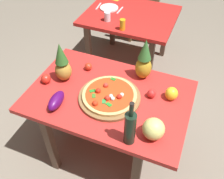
{
  "coord_description": "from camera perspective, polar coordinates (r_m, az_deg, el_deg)",
  "views": [
    {
      "loc": [
        0.54,
        -1.27,
        2.14
      ],
      "look_at": [
        0.02,
        0.02,
        0.79
      ],
      "focal_mm": 40.12,
      "sensor_mm": 36.0,
      "label": 1
    }
  ],
  "objects": [
    {
      "name": "ground_plane",
      "position": [
        2.55,
        -0.58,
        -12.95
      ],
      "size": [
        10.0,
        10.0,
        0.0
      ],
      "primitive_type": "plane",
      "color": "gray"
    },
    {
      "name": "display_table",
      "position": [
        2.03,
        -0.71,
        -2.97
      ],
      "size": [
        1.26,
        0.85,
        0.74
      ],
      "color": "brown",
      "rests_on": "ground_plane"
    },
    {
      "name": "background_table",
      "position": [
        3.1,
        4.11,
        15.13
      ],
      "size": [
        1.05,
        0.86,
        0.74
      ],
      "color": "brown",
      "rests_on": "ground_plane"
    },
    {
      "name": "dining_chair",
      "position": [
        3.73,
        7.32,
        17.51
      ],
      "size": [
        0.46,
        0.46,
        0.85
      ],
      "rotation": [
        0.0,
        0.0,
        3.3
      ],
      "color": "brown",
      "rests_on": "ground_plane"
    },
    {
      "name": "pizza_board",
      "position": [
        1.93,
        -0.56,
        -1.76
      ],
      "size": [
        0.48,
        0.48,
        0.02
      ],
      "primitive_type": "cylinder",
      "color": "brown",
      "rests_on": "display_table"
    },
    {
      "name": "pizza",
      "position": [
        1.91,
        -0.64,
        -1.22
      ],
      "size": [
        0.42,
        0.42,
        0.06
      ],
      "color": "tan",
      "rests_on": "pizza_board"
    },
    {
      "name": "wine_bottle",
      "position": [
        1.58,
        4.12,
        -8.67
      ],
      "size": [
        0.08,
        0.08,
        0.36
      ],
      "color": "black",
      "rests_on": "display_table"
    },
    {
      "name": "pineapple_left",
      "position": [
        2.04,
        -11.27,
        5.69
      ],
      "size": [
        0.13,
        0.13,
        0.35
      ],
      "color": "#B28835",
      "rests_on": "display_table"
    },
    {
      "name": "pineapple_right",
      "position": [
        2.04,
        7.31,
        6.41
      ],
      "size": [
        0.13,
        0.13,
        0.37
      ],
      "color": "#B79125",
      "rests_on": "display_table"
    },
    {
      "name": "melon",
      "position": [
        1.68,
        9.43,
        -8.85
      ],
      "size": [
        0.15,
        0.15,
        0.15
      ],
      "primitive_type": "sphere",
      "color": "#DBD574",
      "rests_on": "display_table"
    },
    {
      "name": "bell_pepper",
      "position": [
        1.96,
        13.41,
        -0.92
      ],
      "size": [
        0.1,
        0.1,
        0.11
      ],
      "primitive_type": "ellipsoid",
      "color": "yellow",
      "rests_on": "display_table"
    },
    {
      "name": "eggplant",
      "position": [
        1.9,
        -12.59,
        -2.49
      ],
      "size": [
        0.1,
        0.21,
        0.09
      ],
      "primitive_type": "ellipsoid",
      "rotation": [
        0.0,
        0.0,
        1.64
      ],
      "color": "#490C55",
      "rests_on": "display_table"
    },
    {
      "name": "tomato_near_board",
      "position": [
        1.95,
        8.98,
        -0.93
      ],
      "size": [
        0.07,
        0.07,
        0.07
      ],
      "primitive_type": "sphere",
      "color": "red",
      "rests_on": "display_table"
    },
    {
      "name": "tomato_by_bottle",
      "position": [
        2.11,
        -14.85,
        2.38
      ],
      "size": [
        0.08,
        0.08,
        0.08
      ],
      "primitive_type": "sphere",
      "color": "red",
      "rests_on": "display_table"
    },
    {
      "name": "tomato_at_corner",
      "position": [
        2.18,
        -5.42,
        5.24
      ],
      "size": [
        0.07,
        0.07,
        0.07
      ],
      "primitive_type": "sphere",
      "color": "red",
      "rests_on": "display_table"
    },
    {
      "name": "drinking_glass_juice",
      "position": [
        2.72,
        2.4,
        14.57
      ],
      "size": [
        0.06,
        0.06,
        0.12
      ],
      "primitive_type": "cylinder",
      "color": "orange",
      "rests_on": "background_table"
    },
    {
      "name": "drinking_glass_water",
      "position": [
        2.88,
        -1.07,
        16.31
      ],
      "size": [
        0.07,
        0.07,
        0.1
      ],
      "primitive_type": "cylinder",
      "color": "silver",
      "rests_on": "background_table"
    },
    {
      "name": "dinner_plate",
      "position": [
        3.16,
        -0.66,
        18.11
      ],
      "size": [
        0.22,
        0.22,
        0.02
      ],
      "primitive_type": "cylinder",
      "color": "white",
      "rests_on": "background_table"
    },
    {
      "name": "fork_utensil",
      "position": [
        3.22,
        -3.09,
        18.43
      ],
      "size": [
        0.03,
        0.18,
        0.01
      ],
      "primitive_type": "cube",
      "rotation": [
        0.0,
        0.0,
        0.09
      ],
      "color": "silver",
      "rests_on": "background_table"
    },
    {
      "name": "knife_utensil",
      "position": [
        3.12,
        1.83,
        17.61
      ],
      "size": [
        0.02,
        0.18,
        0.01
      ],
      "primitive_type": "cube",
      "rotation": [
        0.0,
        0.0,
        -0.02
      ],
      "color": "silver",
      "rests_on": "background_table"
    }
  ]
}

